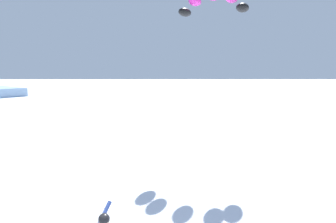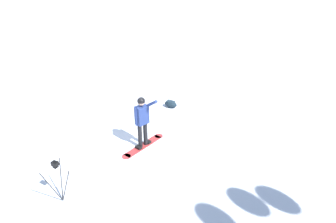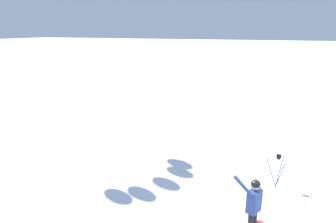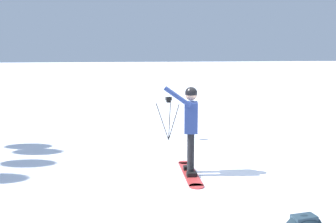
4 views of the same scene
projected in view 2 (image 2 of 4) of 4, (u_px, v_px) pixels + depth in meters
The scene contains 5 objects.
ground_plane at pixel (122, 142), 10.25m from camera, with size 300.00×300.00×0.00m, color white.
snowboarder at pixel (142, 117), 9.52m from camera, with size 0.47×0.78×1.81m.
snowboard at pixel (143, 145), 10.02m from camera, with size 1.79×0.63×0.10m.
gear_bag_large at pixel (171, 104), 12.45m from camera, with size 0.32×0.55×0.29m.
camera_tripod at pixel (57, 173), 7.42m from camera, with size 0.70×0.61×1.25m.
Camera 2 is at (6.93, 5.28, 5.72)m, focal length 32.21 mm.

